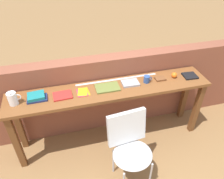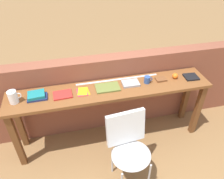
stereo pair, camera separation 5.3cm
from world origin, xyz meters
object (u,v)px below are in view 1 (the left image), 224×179
pamphlet_pile_colourful (83,92)px  chair_white_moulded (130,145)px  leather_journal_brown (160,79)px  book_repair_rightmost (190,76)px  pitcher_white (13,98)px  magazine_cycling (63,95)px  book_stack_leftmost (37,97)px  sports_ball_small (174,75)px  book_open_centre (107,87)px  mug (147,79)px

pamphlet_pile_colourful → chair_white_moulded: bearing=-57.2°
leather_journal_brown → book_repair_rightmost: 0.41m
pitcher_white → magazine_cycling: bearing=0.7°
chair_white_moulded → pamphlet_pile_colourful: (-0.40, 0.62, 0.36)m
book_repair_rightmost → book_stack_leftmost: bearing=-177.1°
pamphlet_pile_colourful → sports_ball_small: (1.20, 0.02, 0.03)m
magazine_cycling → chair_white_moulded: bearing=-46.4°
pamphlet_pile_colourful → book_open_centre: 0.30m
book_stack_leftmost → chair_white_moulded: bearing=-34.2°
mug → sports_ball_small: size_ratio=1.52×
chair_white_moulded → leather_journal_brown: bearing=47.0°
book_open_centre → sports_ball_small: (0.90, 0.01, 0.03)m
chair_white_moulded → book_open_centre: bearing=99.1°
mug → leather_journal_brown: bearing=4.2°
pitcher_white → book_repair_rightmost: 2.18m
pitcher_white → leather_journal_brown: size_ratio=1.41×
sports_ball_small → book_repair_rightmost: size_ratio=0.42×
magazine_cycling → pamphlet_pile_colourful: magazine_cycling is taller
book_open_centre → book_repair_rightmost: (1.11, -0.02, 0.00)m
leather_journal_brown → book_open_centre: bearing=-179.8°
pitcher_white → book_stack_leftmost: size_ratio=0.82×
pitcher_white → mug: 1.58m
book_stack_leftmost → sports_ball_small: size_ratio=3.10×
mug → pitcher_white: bearing=-179.1°
chair_white_moulded → book_repair_rightmost: size_ratio=5.16×
chair_white_moulded → mug: 0.85m
pitcher_white → pamphlet_pile_colourful: bearing=1.2°
magazine_cycling → sports_ball_small: size_ratio=2.97×
book_stack_leftmost → book_open_centre: (0.83, 0.00, -0.02)m
chair_white_moulded → pamphlet_pile_colourful: 0.82m
leather_journal_brown → magazine_cycling: bearing=-179.4°
book_stack_leftmost → sports_ball_small: (1.72, 0.01, 0.01)m
pamphlet_pile_colourful → leather_journal_brown: 1.00m
book_open_centre → mug: (0.51, -0.00, 0.04)m
chair_white_moulded → pamphlet_pile_colourful: bearing=122.8°
book_stack_leftmost → pamphlet_pile_colourful: book_stack_leftmost is taller
chair_white_moulded → mug: mug is taller
mug → book_repair_rightmost: mug is taller
book_stack_leftmost → magazine_cycling: (0.29, -0.02, -0.02)m
pitcher_white → chair_white_moulded: bearing=-27.4°
mug → leather_journal_brown: size_ratio=0.85×
pitcher_white → leather_journal_brown: 1.77m
book_open_centre → sports_ball_small: size_ratio=4.01×
book_open_centre → book_repair_rightmost: bearing=-0.5°
pitcher_white → book_open_centre: (1.07, 0.03, -0.07)m
book_open_centre → leather_journal_brown: 0.70m
pitcher_white → book_repair_rightmost: pitcher_white is taller
pitcher_white → mug: bearing=0.9°
mug → book_stack_leftmost: bearing=180.0°
book_stack_leftmost → mug: 1.34m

